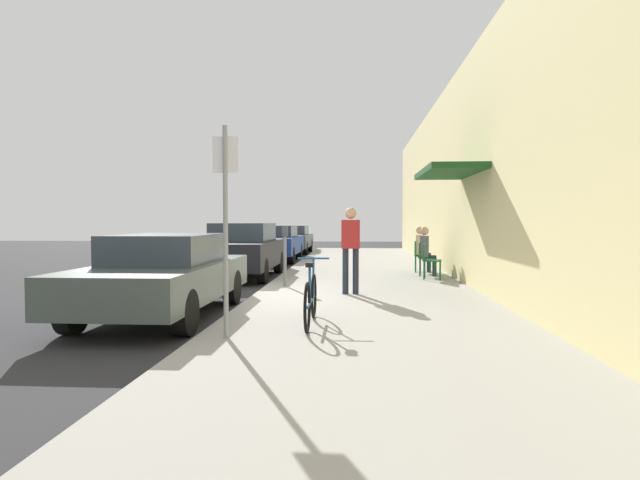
{
  "coord_description": "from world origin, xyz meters",
  "views": [
    {
      "loc": [
        1.98,
        -9.86,
        1.55
      ],
      "look_at": [
        1.04,
        4.22,
        1.04
      ],
      "focal_mm": 29.29,
      "sensor_mm": 36.0,
      "label": 1
    }
  ],
  "objects_px": {
    "parked_car_0": "(165,274)",
    "street_sign": "(226,214)",
    "pedestrian_standing": "(351,243)",
    "parked_car_2": "(275,243)",
    "parked_car_3": "(291,239)",
    "cafe_chair_2": "(420,254)",
    "cafe_chair_0": "(429,259)",
    "cafe_chair_1": "(424,257)",
    "seated_patron_1": "(427,249)",
    "parking_meter": "(285,252)",
    "parked_car_1": "(243,250)",
    "seated_patron_2": "(422,247)",
    "bicycle_0": "(311,299)"
  },
  "relations": [
    {
      "from": "parking_meter",
      "to": "seated_patron_1",
      "type": "height_order",
      "value": "parking_meter"
    },
    {
      "from": "parked_car_2",
      "to": "cafe_chair_0",
      "type": "height_order",
      "value": "parked_car_2"
    },
    {
      "from": "parked_car_1",
      "to": "parked_car_0",
      "type": "bearing_deg",
      "value": -90.0
    },
    {
      "from": "parked_car_0",
      "to": "seated_patron_2",
      "type": "bearing_deg",
      "value": 52.93
    },
    {
      "from": "parked_car_0",
      "to": "street_sign",
      "type": "xyz_separation_m",
      "value": [
        1.5,
        -1.95,
        0.94
      ]
    },
    {
      "from": "parked_car_3",
      "to": "seated_patron_1",
      "type": "xyz_separation_m",
      "value": [
        4.97,
        -11.42,
        0.11
      ]
    },
    {
      "from": "parked_car_3",
      "to": "parked_car_1",
      "type": "bearing_deg",
      "value": -90.0
    },
    {
      "from": "cafe_chair_0",
      "to": "cafe_chair_2",
      "type": "xyz_separation_m",
      "value": [
        -0.0,
        1.87,
        0.0
      ]
    },
    {
      "from": "pedestrian_standing",
      "to": "parked_car_2",
      "type": "bearing_deg",
      "value": 107.09
    },
    {
      "from": "cafe_chair_0",
      "to": "seated_patron_2",
      "type": "xyz_separation_m",
      "value": [
        0.06,
        1.86,
        0.19
      ]
    },
    {
      "from": "cafe_chair_0",
      "to": "cafe_chair_2",
      "type": "distance_m",
      "value": 1.87
    },
    {
      "from": "parked_car_0",
      "to": "parked_car_3",
      "type": "relative_size",
      "value": 1.0
    },
    {
      "from": "parked_car_3",
      "to": "cafe_chair_1",
      "type": "relative_size",
      "value": 5.06
    },
    {
      "from": "parked_car_0",
      "to": "parked_car_1",
      "type": "height_order",
      "value": "parked_car_1"
    },
    {
      "from": "parked_car_2",
      "to": "street_sign",
      "type": "bearing_deg",
      "value": -83.75
    },
    {
      "from": "parked_car_2",
      "to": "parked_car_0",
      "type": "bearing_deg",
      "value": -90.0
    },
    {
      "from": "parking_meter",
      "to": "street_sign",
      "type": "distance_m",
      "value": 5.12
    },
    {
      "from": "street_sign",
      "to": "seated_patron_1",
      "type": "distance_m",
      "value": 8.31
    },
    {
      "from": "parked_car_1",
      "to": "parked_car_3",
      "type": "distance_m",
      "value": 11.05
    },
    {
      "from": "bicycle_0",
      "to": "cafe_chair_1",
      "type": "xyz_separation_m",
      "value": [
        2.43,
        6.7,
        0.14
      ]
    },
    {
      "from": "seated_patron_1",
      "to": "bicycle_0",
      "type": "bearing_deg",
      "value": -110.4
    },
    {
      "from": "cafe_chair_1",
      "to": "seated_patron_1",
      "type": "xyz_separation_m",
      "value": [
        0.06,
        -0.01,
        0.19
      ]
    },
    {
      "from": "parked_car_2",
      "to": "cafe_chair_0",
      "type": "bearing_deg",
      "value": -55.08
    },
    {
      "from": "parked_car_0",
      "to": "parked_car_2",
      "type": "distance_m",
      "value": 11.74
    },
    {
      "from": "parked_car_0",
      "to": "seated_patron_1",
      "type": "bearing_deg",
      "value": 48.19
    },
    {
      "from": "parked_car_1",
      "to": "bicycle_0",
      "type": "height_order",
      "value": "parked_car_1"
    },
    {
      "from": "parked_car_1",
      "to": "seated_patron_1",
      "type": "xyz_separation_m",
      "value": [
        4.97,
        -0.36,
        0.04
      ]
    },
    {
      "from": "cafe_chair_0",
      "to": "seated_patron_1",
      "type": "height_order",
      "value": "seated_patron_1"
    },
    {
      "from": "parked_car_0",
      "to": "pedestrian_standing",
      "type": "height_order",
      "value": "pedestrian_standing"
    },
    {
      "from": "seated_patron_1",
      "to": "parked_car_1",
      "type": "bearing_deg",
      "value": 175.83
    },
    {
      "from": "pedestrian_standing",
      "to": "cafe_chair_0",
      "type": "bearing_deg",
      "value": 55.06
    },
    {
      "from": "parked_car_2",
      "to": "cafe_chair_1",
      "type": "distance_m",
      "value": 7.89
    },
    {
      "from": "bicycle_0",
      "to": "cafe_chair_0",
      "type": "xyz_separation_m",
      "value": [
        2.43,
        5.85,
        0.14
      ]
    },
    {
      "from": "cafe_chair_2",
      "to": "seated_patron_2",
      "type": "distance_m",
      "value": 0.2
    },
    {
      "from": "seated_patron_1",
      "to": "parked_car_3",
      "type": "bearing_deg",
      "value": 113.52
    },
    {
      "from": "parked_car_3",
      "to": "cafe_chair_2",
      "type": "bearing_deg",
      "value": -64.71
    },
    {
      "from": "cafe_chair_1",
      "to": "pedestrian_standing",
      "type": "xyz_separation_m",
      "value": [
        -1.91,
        -3.58,
        0.5
      ]
    },
    {
      "from": "street_sign",
      "to": "cafe_chair_2",
      "type": "bearing_deg",
      "value": 68.22
    },
    {
      "from": "parking_meter",
      "to": "bicycle_0",
      "type": "bearing_deg",
      "value": -77.69
    },
    {
      "from": "parked_car_1",
      "to": "cafe_chair_1",
      "type": "height_order",
      "value": "parked_car_1"
    },
    {
      "from": "parked_car_2",
      "to": "cafe_chair_2",
      "type": "height_order",
      "value": "parked_car_2"
    },
    {
      "from": "parked_car_0",
      "to": "seated_patron_1",
      "type": "relative_size",
      "value": 3.41
    },
    {
      "from": "street_sign",
      "to": "parked_car_1",
      "type": "bearing_deg",
      "value": 100.8
    },
    {
      "from": "parked_car_3",
      "to": "cafe_chair_2",
      "type": "relative_size",
      "value": 5.06
    },
    {
      "from": "parked_car_3",
      "to": "street_sign",
      "type": "relative_size",
      "value": 1.69
    },
    {
      "from": "parked_car_0",
      "to": "seated_patron_2",
      "type": "height_order",
      "value": "seated_patron_2"
    },
    {
      "from": "parked_car_0",
      "to": "cafe_chair_2",
      "type": "height_order",
      "value": "parked_car_0"
    },
    {
      "from": "parked_car_3",
      "to": "cafe_chair_0",
      "type": "distance_m",
      "value": 13.21
    },
    {
      "from": "parked_car_0",
      "to": "cafe_chair_1",
      "type": "relative_size",
      "value": 5.06
    },
    {
      "from": "parked_car_3",
      "to": "pedestrian_standing",
      "type": "height_order",
      "value": "pedestrian_standing"
    }
  ]
}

